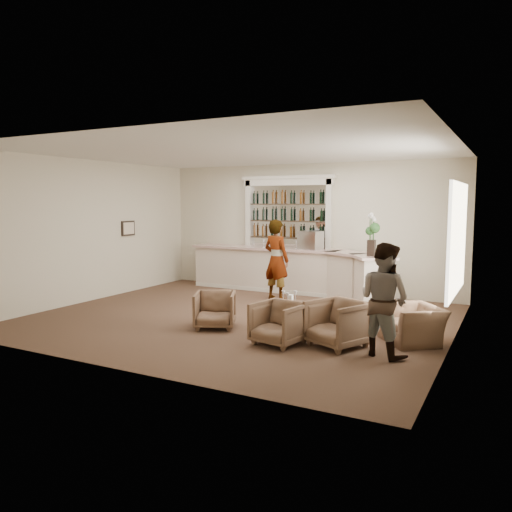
{
  "coord_description": "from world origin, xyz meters",
  "views": [
    {
      "loc": [
        4.87,
        -8.57,
        2.33
      ],
      "look_at": [
        -0.11,
        0.9,
        1.16
      ],
      "focal_mm": 35.0,
      "sensor_mm": 36.0,
      "label": 1
    }
  ],
  "objects_px": {
    "armchair_right": "(337,323)",
    "flower_vase": "(372,232)",
    "cocktail_table": "(288,316)",
    "espresso_machine": "(311,240)",
    "guest": "(384,300)",
    "armchair_center": "(279,323)",
    "armchair_left": "(215,310)",
    "armchair_far": "(412,324)",
    "bar_counter": "(292,271)",
    "sommelier": "(276,260)"
  },
  "relations": [
    {
      "from": "flower_vase",
      "to": "armchair_center",
      "type": "bearing_deg",
      "value": -98.8
    },
    {
      "from": "cocktail_table",
      "to": "sommelier",
      "type": "bearing_deg",
      "value": 119.95
    },
    {
      "from": "bar_counter",
      "to": "sommelier",
      "type": "distance_m",
      "value": 1.04
    },
    {
      "from": "guest",
      "to": "armchair_right",
      "type": "bearing_deg",
      "value": 14.29
    },
    {
      "from": "armchair_far",
      "to": "espresso_machine",
      "type": "distance_m",
      "value": 4.62
    },
    {
      "from": "armchair_right",
      "to": "flower_vase",
      "type": "bearing_deg",
      "value": 120.99
    },
    {
      "from": "cocktail_table",
      "to": "armchair_right",
      "type": "distance_m",
      "value": 1.3
    },
    {
      "from": "bar_counter",
      "to": "espresso_machine",
      "type": "bearing_deg",
      "value": 6.82
    },
    {
      "from": "cocktail_table",
      "to": "guest",
      "type": "xyz_separation_m",
      "value": [
        1.9,
        -0.74,
        0.61
      ]
    },
    {
      "from": "armchair_right",
      "to": "espresso_machine",
      "type": "bearing_deg",
      "value": 142.22
    },
    {
      "from": "guest",
      "to": "flower_vase",
      "type": "height_order",
      "value": "flower_vase"
    },
    {
      "from": "sommelier",
      "to": "armchair_right",
      "type": "distance_m",
      "value": 3.99
    },
    {
      "from": "cocktail_table",
      "to": "armchair_left",
      "type": "distance_m",
      "value": 1.36
    },
    {
      "from": "sommelier",
      "to": "armchair_center",
      "type": "xyz_separation_m",
      "value": [
        1.64,
        -3.36,
        -0.61
      ]
    },
    {
      "from": "armchair_far",
      "to": "cocktail_table",
      "type": "bearing_deg",
      "value": -123.93
    },
    {
      "from": "bar_counter",
      "to": "guest",
      "type": "relative_size",
      "value": 3.32
    },
    {
      "from": "armchair_far",
      "to": "guest",
      "type": "bearing_deg",
      "value": -54.6
    },
    {
      "from": "cocktail_table",
      "to": "sommelier",
      "type": "distance_m",
      "value": 2.88
    },
    {
      "from": "sommelier",
      "to": "espresso_machine",
      "type": "xyz_separation_m",
      "value": [
        0.46,
        1.02,
        0.41
      ]
    },
    {
      "from": "flower_vase",
      "to": "armchair_right",
      "type": "bearing_deg",
      "value": -84.22
    },
    {
      "from": "armchair_far",
      "to": "bar_counter",
      "type": "bearing_deg",
      "value": -170.74
    },
    {
      "from": "armchair_right",
      "to": "armchair_far",
      "type": "xyz_separation_m",
      "value": [
        1.03,
        0.8,
        -0.07
      ]
    },
    {
      "from": "armchair_far",
      "to": "flower_vase",
      "type": "xyz_separation_m",
      "value": [
        -1.36,
        2.48,
        1.36
      ]
    },
    {
      "from": "armchair_right",
      "to": "bar_counter",
      "type": "bearing_deg",
      "value": 147.54
    },
    {
      "from": "armchair_right",
      "to": "espresso_machine",
      "type": "relative_size",
      "value": 1.59
    },
    {
      "from": "bar_counter",
      "to": "espresso_machine",
      "type": "distance_m",
      "value": 0.92
    },
    {
      "from": "guest",
      "to": "armchair_right",
      "type": "height_order",
      "value": "guest"
    },
    {
      "from": "armchair_left",
      "to": "armchair_far",
      "type": "height_order",
      "value": "armchair_left"
    },
    {
      "from": "bar_counter",
      "to": "sommelier",
      "type": "height_order",
      "value": "sommelier"
    },
    {
      "from": "espresso_machine",
      "to": "flower_vase",
      "type": "xyz_separation_m",
      "value": [
        1.74,
        -0.79,
        0.3
      ]
    },
    {
      "from": "guest",
      "to": "armchair_center",
      "type": "xyz_separation_m",
      "value": [
        -1.65,
        -0.2,
        -0.51
      ]
    },
    {
      "from": "armchair_center",
      "to": "armchair_right",
      "type": "distance_m",
      "value": 0.94
    },
    {
      "from": "espresso_machine",
      "to": "bar_counter",
      "type": "bearing_deg",
      "value": -163.13
    },
    {
      "from": "espresso_machine",
      "to": "armchair_right",
      "type": "bearing_deg",
      "value": -52.94
    },
    {
      "from": "cocktail_table",
      "to": "armchair_right",
      "type": "height_order",
      "value": "armchair_right"
    },
    {
      "from": "bar_counter",
      "to": "espresso_machine",
      "type": "height_order",
      "value": "espresso_machine"
    },
    {
      "from": "armchair_center",
      "to": "armchair_right",
      "type": "height_order",
      "value": "armchair_right"
    },
    {
      "from": "cocktail_table",
      "to": "guest",
      "type": "bearing_deg",
      "value": -21.3
    },
    {
      "from": "armchair_right",
      "to": "flower_vase",
      "type": "height_order",
      "value": "flower_vase"
    },
    {
      "from": "flower_vase",
      "to": "espresso_machine",
      "type": "bearing_deg",
      "value": 155.65
    },
    {
      "from": "armchair_left",
      "to": "bar_counter",
      "type": "bearing_deg",
      "value": 66.47
    },
    {
      "from": "armchair_right",
      "to": "espresso_machine",
      "type": "xyz_separation_m",
      "value": [
        -2.07,
        4.06,
        0.99
      ]
    },
    {
      "from": "armchair_right",
      "to": "flower_vase",
      "type": "xyz_separation_m",
      "value": [
        -0.33,
        3.27,
        1.29
      ]
    },
    {
      "from": "armchair_left",
      "to": "espresso_machine",
      "type": "bearing_deg",
      "value": 59.72
    },
    {
      "from": "cocktail_table",
      "to": "armchair_center",
      "type": "xyz_separation_m",
      "value": [
        0.24,
        -0.94,
        0.1
      ]
    },
    {
      "from": "espresso_machine",
      "to": "guest",
      "type": "bearing_deg",
      "value": -45.83
    },
    {
      "from": "cocktail_table",
      "to": "armchair_far",
      "type": "bearing_deg",
      "value": 4.81
    },
    {
      "from": "armchair_right",
      "to": "armchair_far",
      "type": "distance_m",
      "value": 1.3
    },
    {
      "from": "sommelier",
      "to": "guest",
      "type": "relative_size",
      "value": 1.11
    },
    {
      "from": "cocktail_table",
      "to": "espresso_machine",
      "type": "bearing_deg",
      "value": 105.23
    }
  ]
}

